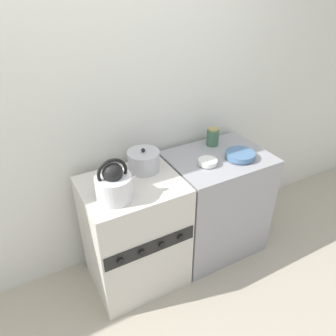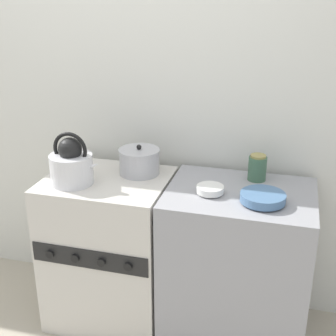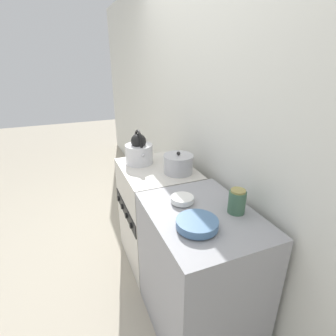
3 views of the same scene
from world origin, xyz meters
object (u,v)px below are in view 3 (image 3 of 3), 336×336
cooking_pot (178,164)px  small_ceramic_bowl (182,199)px  storage_jar (237,201)px  stove (157,215)px  kettle (139,151)px  enamel_bowl (197,224)px

cooking_pot → small_ceramic_bowl: bearing=-21.0°
cooking_pot → storage_jar: bearing=6.7°
storage_jar → small_ceramic_bowl: bearing=-131.2°
cooking_pot → small_ceramic_bowl: cooking_pot is taller
stove → kettle: 0.58m
enamel_bowl → small_ceramic_bowl: 0.27m
enamel_bowl → small_ceramic_bowl: enamel_bowl is taller
enamel_bowl → kettle: bearing=-179.0°
small_ceramic_bowl → enamel_bowl: bearing=-8.4°
small_ceramic_bowl → storage_jar: 0.32m
cooking_pot → kettle: bearing=-143.6°
stove → enamel_bowl: enamel_bowl is taller
stove → enamel_bowl: bearing=-5.5°
cooking_pot → enamel_bowl: bearing=-16.4°
enamel_bowl → storage_jar: size_ratio=1.54×
enamel_bowl → storage_jar: storage_jar is taller
stove → cooking_pot: (0.15, 0.12, 0.52)m
kettle → small_ceramic_bowl: (0.73, 0.06, -0.08)m
kettle → cooking_pot: size_ratio=1.25×
kettle → cooking_pot: (0.30, 0.22, -0.04)m
kettle → storage_jar: bearing=17.5°
stove → enamel_bowl: 0.98m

